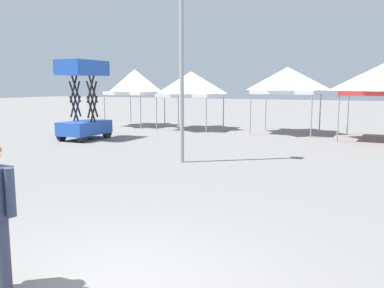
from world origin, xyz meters
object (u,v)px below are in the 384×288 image
at_px(canopy_tent_behind_left, 135,82).
at_px(canopy_tent_behind_right, 384,79).
at_px(canopy_tent_left_of_center, 287,81).
at_px(scissor_lift, 84,115).
at_px(light_pole_near_lift, 181,16).
at_px(canopy_tent_behind_center, 191,84).

distance_m(canopy_tent_behind_left, canopy_tent_behind_right, 13.76).
distance_m(canopy_tent_left_of_center, canopy_tent_behind_right, 4.61).
height_order(canopy_tent_behind_left, scissor_lift, scissor_lift).
distance_m(canopy_tent_behind_right, scissor_lift, 13.50).
bearing_deg(canopy_tent_behind_right, light_pole_near_lift, -122.17).
relative_size(canopy_tent_behind_center, light_pole_near_lift, 0.41).
bearing_deg(scissor_lift, canopy_tent_behind_center, 69.77).
height_order(canopy_tent_behind_left, canopy_tent_behind_right, canopy_tent_behind_left).
xyz_separation_m(canopy_tent_left_of_center, canopy_tent_behind_right, (4.50, -0.98, 0.01)).
bearing_deg(canopy_tent_behind_left, light_pole_near_lift, -48.61).
bearing_deg(canopy_tent_behind_center, canopy_tent_behind_right, -2.78).
bearing_deg(canopy_tent_behind_left, scissor_lift, -75.68).
xyz_separation_m(canopy_tent_behind_center, canopy_tent_left_of_center, (5.30, 0.50, 0.18)).
height_order(canopy_tent_behind_right, scissor_lift, scissor_lift).
relative_size(canopy_tent_behind_left, canopy_tent_behind_center, 1.05).
relative_size(canopy_tent_behind_left, canopy_tent_left_of_center, 1.01).
bearing_deg(canopy_tent_left_of_center, canopy_tent_behind_left, -178.00).
bearing_deg(canopy_tent_behind_left, canopy_tent_behind_center, -2.63).
bearing_deg(canopy_tent_behind_left, canopy_tent_behind_right, -2.74).
bearing_deg(light_pole_near_lift, canopy_tent_behind_center, 115.16).
bearing_deg(light_pole_near_lift, canopy_tent_left_of_center, 84.23).
bearing_deg(light_pole_near_lift, canopy_tent_behind_left, 131.39).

